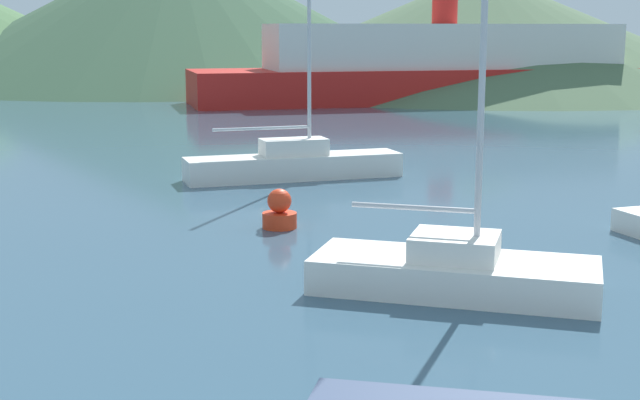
{
  "coord_description": "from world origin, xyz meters",
  "views": [
    {
      "loc": [
        -0.38,
        -4.41,
        4.75
      ],
      "look_at": [
        0.44,
        14.0,
        1.2
      ],
      "focal_mm": 50.0,
      "sensor_mm": 36.0,
      "label": 1
    }
  ],
  "objects_px": {
    "sailboat_middle": "(455,266)",
    "sailboat_outer": "(294,163)",
    "ferry_distant": "(443,68)",
    "buoy_marker": "(279,212)"
  },
  "relations": [
    {
      "from": "sailboat_middle",
      "to": "ferry_distant",
      "type": "height_order",
      "value": "sailboat_middle"
    },
    {
      "from": "sailboat_outer",
      "to": "ferry_distant",
      "type": "bearing_deg",
      "value": 55.9
    },
    {
      "from": "sailboat_middle",
      "to": "buoy_marker",
      "type": "height_order",
      "value": "sailboat_middle"
    },
    {
      "from": "sailboat_middle",
      "to": "sailboat_outer",
      "type": "relative_size",
      "value": 1.32
    },
    {
      "from": "sailboat_middle",
      "to": "sailboat_outer",
      "type": "bearing_deg",
      "value": 121.0
    },
    {
      "from": "sailboat_outer",
      "to": "buoy_marker",
      "type": "height_order",
      "value": "sailboat_outer"
    },
    {
      "from": "sailboat_middle",
      "to": "buoy_marker",
      "type": "xyz_separation_m",
      "value": [
        -3.19,
        5.53,
        -0.1
      ]
    },
    {
      "from": "buoy_marker",
      "to": "sailboat_outer",
      "type": "bearing_deg",
      "value": 86.31
    },
    {
      "from": "ferry_distant",
      "to": "sailboat_outer",
      "type": "bearing_deg",
      "value": -120.36
    },
    {
      "from": "sailboat_outer",
      "to": "ferry_distant",
      "type": "height_order",
      "value": "sailboat_outer"
    }
  ]
}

